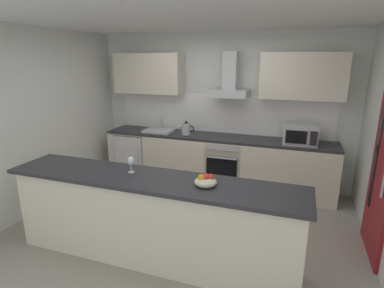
{
  "coord_description": "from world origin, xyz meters",
  "views": [
    {
      "loc": [
        1.3,
        -3.37,
        2.16
      ],
      "look_at": [
        -0.03,
        0.41,
        1.05
      ],
      "focal_mm": 28.76,
      "sensor_mm": 36.0,
      "label": 1
    }
  ],
  "objects_px": {
    "sink": "(159,130)",
    "microwave": "(301,135)",
    "refrigerator": "(136,154)",
    "oven": "(226,163)",
    "kettle": "(186,129)",
    "wine_glass": "(131,162)",
    "fruit_bowl": "(206,181)",
    "range_hood": "(230,83)"
  },
  "relations": [
    {
      "from": "kettle",
      "to": "microwave",
      "type": "bearing_deg",
      "value": 0.18
    },
    {
      "from": "oven",
      "to": "refrigerator",
      "type": "xyz_separation_m",
      "value": [
        -1.73,
        -0.0,
        -0.03
      ]
    },
    {
      "from": "kettle",
      "to": "wine_glass",
      "type": "relative_size",
      "value": 1.62
    },
    {
      "from": "refrigerator",
      "to": "microwave",
      "type": "bearing_deg",
      "value": -0.5
    },
    {
      "from": "microwave",
      "to": "range_hood",
      "type": "xyz_separation_m",
      "value": [
        -1.16,
        0.16,
        0.74
      ]
    },
    {
      "from": "sink",
      "to": "wine_glass",
      "type": "bearing_deg",
      "value": -72.48
    },
    {
      "from": "sink",
      "to": "microwave",
      "type": "bearing_deg",
      "value": -0.93
    },
    {
      "from": "wine_glass",
      "to": "fruit_bowl",
      "type": "bearing_deg",
      "value": -5.04
    },
    {
      "from": "wine_glass",
      "to": "sink",
      "type": "bearing_deg",
      "value": 107.52
    },
    {
      "from": "oven",
      "to": "microwave",
      "type": "height_order",
      "value": "microwave"
    },
    {
      "from": "sink",
      "to": "fruit_bowl",
      "type": "height_order",
      "value": "sink"
    },
    {
      "from": "oven",
      "to": "fruit_bowl",
      "type": "distance_m",
      "value": 2.28
    },
    {
      "from": "kettle",
      "to": "range_hood",
      "type": "bearing_deg",
      "value": 13.15
    },
    {
      "from": "range_hood",
      "to": "fruit_bowl",
      "type": "distance_m",
      "value": 2.46
    },
    {
      "from": "fruit_bowl",
      "to": "range_hood",
      "type": "bearing_deg",
      "value": 97.5
    },
    {
      "from": "microwave",
      "to": "fruit_bowl",
      "type": "relative_size",
      "value": 2.27
    },
    {
      "from": "refrigerator",
      "to": "fruit_bowl",
      "type": "bearing_deg",
      "value": -47.05
    },
    {
      "from": "microwave",
      "to": "kettle",
      "type": "distance_m",
      "value": 1.86
    },
    {
      "from": "oven",
      "to": "kettle",
      "type": "bearing_deg",
      "value": -177.24
    },
    {
      "from": "oven",
      "to": "fruit_bowl",
      "type": "height_order",
      "value": "fruit_bowl"
    },
    {
      "from": "kettle",
      "to": "range_hood",
      "type": "xyz_separation_m",
      "value": [
        0.7,
        0.16,
        0.78
      ]
    },
    {
      "from": "refrigerator",
      "to": "kettle",
      "type": "xyz_separation_m",
      "value": [
        1.03,
        -0.03,
        0.58
      ]
    },
    {
      "from": "microwave",
      "to": "kettle",
      "type": "relative_size",
      "value": 1.73
    },
    {
      "from": "refrigerator",
      "to": "range_hood",
      "type": "height_order",
      "value": "range_hood"
    },
    {
      "from": "microwave",
      "to": "fruit_bowl",
      "type": "distance_m",
      "value": 2.32
    },
    {
      "from": "oven",
      "to": "wine_glass",
      "type": "distance_m",
      "value": 2.27
    },
    {
      "from": "oven",
      "to": "microwave",
      "type": "relative_size",
      "value": 1.6
    },
    {
      "from": "microwave",
      "to": "fruit_bowl",
      "type": "height_order",
      "value": "microwave"
    },
    {
      "from": "wine_glass",
      "to": "fruit_bowl",
      "type": "height_order",
      "value": "wine_glass"
    },
    {
      "from": "kettle",
      "to": "wine_glass",
      "type": "height_order",
      "value": "wine_glass"
    },
    {
      "from": "refrigerator",
      "to": "fruit_bowl",
      "type": "height_order",
      "value": "fruit_bowl"
    },
    {
      "from": "oven",
      "to": "range_hood",
      "type": "relative_size",
      "value": 1.11
    },
    {
      "from": "refrigerator",
      "to": "range_hood",
      "type": "relative_size",
      "value": 1.18
    },
    {
      "from": "oven",
      "to": "kettle",
      "type": "distance_m",
      "value": 0.89
    },
    {
      "from": "kettle",
      "to": "range_hood",
      "type": "relative_size",
      "value": 0.4
    },
    {
      "from": "microwave",
      "to": "fruit_bowl",
      "type": "bearing_deg",
      "value": -111.53
    },
    {
      "from": "refrigerator",
      "to": "microwave",
      "type": "relative_size",
      "value": 1.7
    },
    {
      "from": "microwave",
      "to": "range_hood",
      "type": "bearing_deg",
      "value": 172.25
    },
    {
      "from": "sink",
      "to": "oven",
      "type": "bearing_deg",
      "value": -0.51
    },
    {
      "from": "sink",
      "to": "kettle",
      "type": "xyz_separation_m",
      "value": [
        0.54,
        -0.04,
        0.08
      ]
    },
    {
      "from": "range_hood",
      "to": "sink",
      "type": "bearing_deg",
      "value": -174.52
    },
    {
      "from": "sink",
      "to": "fruit_bowl",
      "type": "xyz_separation_m",
      "value": [
        1.54,
        -2.2,
        0.08
      ]
    }
  ]
}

